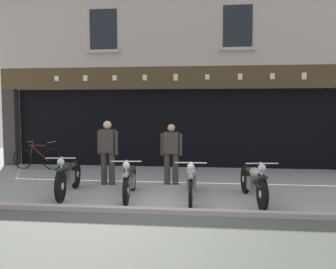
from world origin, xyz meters
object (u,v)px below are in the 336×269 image
(motorcycle_center_right, at_px, (253,181))
(advert_board_far, at_px, (92,118))
(motorcycle_center, at_px, (191,180))
(motorcycle_center_left, at_px, (130,179))
(salesman_left, at_px, (108,149))
(motorcycle_left, at_px, (69,176))
(advert_board_near, at_px, (121,116))
(leaning_bicycle, at_px, (37,158))
(shopkeeper_center, at_px, (171,151))

(motorcycle_center_right, xyz_separation_m, advert_board_far, (-4.89, 4.24, 1.20))
(motorcycle_center, distance_m, advert_board_far, 5.69)
(motorcycle_center_left, relative_size, salesman_left, 1.16)
(motorcycle_left, height_order, motorcycle_center_right, motorcycle_left)
(motorcycle_center_right, relative_size, advert_board_far, 2.10)
(advert_board_near, relative_size, leaning_bicycle, 0.57)
(motorcycle_center, bearing_deg, motorcycle_center_right, 178.64)
(motorcycle_center_right, xyz_separation_m, leaning_bicycle, (-6.40, 3.23, -0.06))
(motorcycle_center_right, relative_size, shopkeeper_center, 1.32)
(motorcycle_left, xyz_separation_m, motorcycle_center_left, (1.42, -0.06, -0.03))
(motorcycle_left, height_order, shopkeeper_center, shopkeeper_center)
(shopkeeper_center, relative_size, advert_board_far, 1.60)
(motorcycle_center, height_order, advert_board_near, advert_board_near)
(shopkeeper_center, bearing_deg, motorcycle_center_right, 145.43)
(motorcycle_center_left, xyz_separation_m, advert_board_near, (-1.23, 4.20, 1.29))
(motorcycle_center, relative_size, advert_board_far, 2.09)
(advert_board_near, bearing_deg, salesman_left, -82.37)
(shopkeeper_center, distance_m, advert_board_near, 3.54)
(motorcycle_center_left, height_order, motorcycle_center, same)
(advert_board_near, relative_size, advert_board_far, 1.00)
(motorcycle_left, xyz_separation_m, motorcycle_center_right, (4.07, -0.11, -0.01))
(advert_board_near, distance_m, leaning_bicycle, 3.02)
(salesman_left, height_order, leaning_bicycle, salesman_left)
(motorcycle_center_left, bearing_deg, leaning_bicycle, -46.07)
(motorcycle_left, bearing_deg, motorcycle_center_right, 170.98)
(advert_board_near, xyz_separation_m, advert_board_far, (-1.01, -0.00, -0.08))
(motorcycle_center_right, xyz_separation_m, salesman_left, (-3.48, 1.23, 0.48))
(motorcycle_center, height_order, motorcycle_center_right, motorcycle_center_right)
(shopkeeper_center, distance_m, advert_board_far, 4.18)
(advert_board_far, bearing_deg, motorcycle_center_left, -61.92)
(motorcycle_center, bearing_deg, shopkeeper_center, -69.34)
(shopkeeper_center, height_order, advert_board_near, advert_board_near)
(salesman_left, bearing_deg, leaning_bicycle, -25.11)
(motorcycle_center_right, xyz_separation_m, advert_board_near, (-3.88, 4.24, 1.27))
(motorcycle_left, relative_size, advert_board_near, 2.03)
(motorcycle_center_right, relative_size, leaning_bicycle, 1.19)
(shopkeeper_center, relative_size, leaning_bicycle, 0.90)
(advert_board_near, bearing_deg, motorcycle_center_right, -47.53)
(motorcycle_center_right, height_order, salesman_left, salesman_left)
(motorcycle_center, relative_size, motorcycle_center_right, 1.00)
(motorcycle_center_right, bearing_deg, shopkeeper_center, -44.46)
(motorcycle_center_left, bearing_deg, advert_board_far, -67.61)
(salesman_left, xyz_separation_m, shopkeeper_center, (1.61, 0.22, -0.05))
(motorcycle_center_right, xyz_separation_m, shopkeeper_center, (-1.87, 1.45, 0.43))
(motorcycle_left, distance_m, shopkeeper_center, 2.61)
(motorcycle_center, relative_size, advert_board_near, 2.08)
(motorcycle_center_left, bearing_deg, motorcycle_left, -8.26)
(motorcycle_left, height_order, motorcycle_center, motorcycle_left)
(motorcycle_center, distance_m, leaning_bicycle, 6.04)
(motorcycle_center, relative_size, salesman_left, 1.24)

